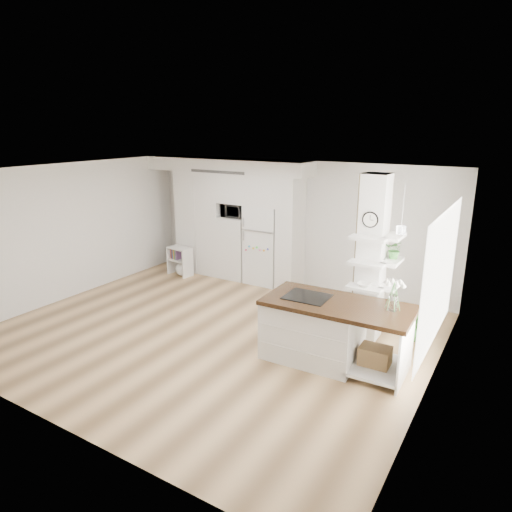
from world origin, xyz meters
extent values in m
cube|color=tan|center=(0.00, 0.00, 0.00)|extent=(7.00, 6.00, 0.01)
cube|color=white|center=(0.00, 0.00, 2.70)|extent=(7.00, 6.00, 0.04)
cube|color=silver|center=(0.00, 3.00, 1.35)|extent=(7.00, 0.04, 2.70)
cube|color=silver|center=(0.00, -3.00, 1.35)|extent=(7.00, 0.04, 2.70)
cube|color=silver|center=(-3.50, 0.00, 1.35)|extent=(0.04, 6.00, 2.70)
cube|color=silver|center=(3.50, 0.00, 1.35)|extent=(0.04, 6.00, 2.70)
cube|color=white|center=(-2.20, 2.67, 1.20)|extent=(1.20, 0.65, 2.40)
cube|color=white|center=(-1.27, 2.67, 0.71)|extent=(0.65, 0.65, 1.42)
cube|color=white|center=(-1.27, 2.67, 2.08)|extent=(0.65, 0.65, 0.65)
cube|color=white|center=(-0.53, 2.67, 2.08)|extent=(0.85, 0.65, 0.65)
cube|color=white|center=(0.10, 2.67, 1.20)|extent=(0.40, 0.65, 2.40)
cube|color=silver|center=(-1.50, 2.65, 2.55)|extent=(4.00, 0.70, 0.30)
cube|color=#262626|center=(-1.50, 2.31, 2.44)|extent=(1.40, 0.04, 0.06)
cube|color=white|center=(-0.53, 2.68, 0.88)|extent=(0.78, 0.66, 1.75)
cube|color=#B2B2B7|center=(-0.53, 2.34, 1.24)|extent=(0.78, 0.01, 0.03)
cube|color=silver|center=(2.30, 1.20, 1.35)|extent=(0.40, 0.40, 2.70)
cube|color=tan|center=(2.09, 1.20, 1.35)|extent=(0.02, 0.40, 2.70)
cube|color=tan|center=(2.30, 1.41, 1.35)|extent=(0.40, 0.02, 2.70)
cylinder|color=black|center=(2.30, 0.99, 2.02)|extent=(0.25, 0.03, 0.25)
cylinder|color=white|center=(2.30, 0.98, 2.02)|extent=(0.21, 0.01, 0.21)
plane|color=white|center=(3.48, 0.30, 1.50)|extent=(0.00, 2.40, 2.40)
cylinder|color=white|center=(1.70, 0.15, 2.12)|extent=(0.12, 0.12, 0.10)
cube|color=white|center=(1.82, 0.07, 0.45)|extent=(1.41, 0.94, 0.89)
cube|color=white|center=(2.83, 0.10, 0.12)|extent=(0.77, 0.92, 0.04)
cube|color=white|center=(3.18, 0.11, 0.45)|extent=(0.06, 0.90, 0.89)
cube|color=#321F0F|center=(2.19, 0.08, 0.92)|extent=(2.15, 1.07, 0.06)
cube|color=black|center=(1.72, 0.06, 0.96)|extent=(0.65, 0.55, 0.01)
cube|color=olive|center=(2.78, 0.10, 0.27)|extent=(0.43, 0.33, 0.27)
cylinder|color=white|center=(2.93, 0.21, 1.07)|extent=(0.12, 0.12, 0.22)
cube|color=white|center=(-2.76, 2.14, 0.34)|extent=(0.07, 0.33, 0.67)
cube|color=white|center=(-2.22, 2.06, 0.34)|extent=(0.07, 0.33, 0.67)
cube|color=white|center=(-2.49, 2.10, 0.66)|extent=(0.60, 0.40, 0.03)
cube|color=white|center=(-2.49, 2.10, 0.36)|extent=(0.58, 0.40, 0.03)
sphere|color=white|center=(-2.41, 2.09, 0.16)|extent=(0.33, 0.33, 0.33)
imported|color=#377930|center=(3.00, 1.55, 0.21)|extent=(0.24, 0.20, 0.43)
imported|color=#377930|center=(3.00, 1.47, 0.27)|extent=(0.33, 0.33, 0.53)
imported|color=#2D2D2D|center=(-1.27, 2.62, 1.57)|extent=(0.54, 0.37, 0.30)
imported|color=#377930|center=(2.63, 1.30, 1.52)|extent=(0.27, 0.23, 0.30)
imported|color=white|center=(2.30, 0.90, 1.00)|extent=(0.22, 0.22, 0.05)
camera|label=1|loc=(4.34, -5.73, 3.40)|focal=32.00mm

